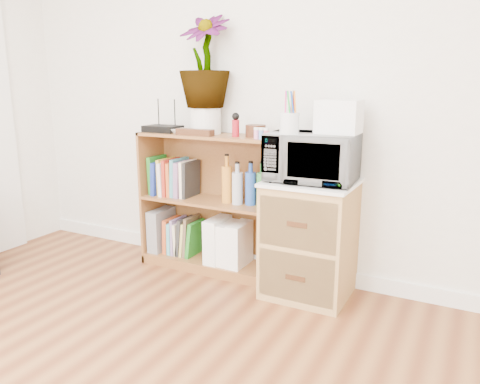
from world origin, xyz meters
The scene contains 21 objects.
skirting_board centered at (0.00, 2.24, 0.05)m, with size 4.00×0.02×0.10m, color white.
bookshelf centered at (-0.35, 2.10, 0.47)m, with size 1.00×0.30×0.95m, color brown.
wicker_unit centered at (0.40, 2.02, 0.35)m, with size 0.50×0.45×0.70m, color #9E7542.
microwave centered at (0.40, 2.02, 0.86)m, with size 0.51×0.35×0.28m, color silver.
pen_cup centered at (0.30, 1.90, 1.06)m, with size 0.11×0.11×0.12m, color silver.
small_appliance centered at (0.53, 2.07, 1.10)m, with size 0.24×0.20×0.19m, color white.
router centered at (-0.71, 2.08, 0.97)m, with size 0.25×0.17×0.04m, color black.
white_bowl centered at (-0.58, 2.07, 0.97)m, with size 0.13×0.13×0.03m, color white.
plant_pot centered at (-0.39, 2.12, 1.04)m, with size 0.20×0.20×0.17m, color silver.
potted_plant centered at (-0.39, 2.12, 1.42)m, with size 0.33×0.33×0.59m, color #2B6D2E.
trinket_box centered at (-0.40, 2.00, 0.97)m, with size 0.26×0.07×0.04m, color #36190E.
kokeshi_doll centered at (-0.13, 2.06, 1.00)m, with size 0.05×0.05×0.11m, color maroon.
wooden_bowl centered at (-0.01, 2.11, 0.99)m, with size 0.13×0.13×0.08m, color #321B0D.
paint_jars centered at (0.08, 2.01, 0.98)m, with size 0.10×0.04×0.05m, color pink.
file_box centered at (-0.77, 2.10, 0.22)m, with size 0.09×0.25×0.31m, color gray.
magazine_holder_left centered at (-0.29, 2.09, 0.22)m, with size 0.10×0.25×0.31m, color white.
magazine_holder_mid centered at (-0.20, 2.09, 0.21)m, with size 0.09×0.23×0.29m, color white.
magazine_holder_right centered at (-0.11, 2.09, 0.22)m, with size 0.09×0.24×0.30m, color white.
cookbooks centered at (-0.66, 2.10, 0.63)m, with size 0.32×0.20×0.27m.
liquor_bottles centered at (-0.05, 2.10, 0.64)m, with size 0.41×0.07×0.32m.
lower_books centered at (-0.58, 2.10, 0.20)m, with size 0.26×0.19×0.29m.
Camera 1 is at (1.27, -0.57, 1.29)m, focal length 35.00 mm.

